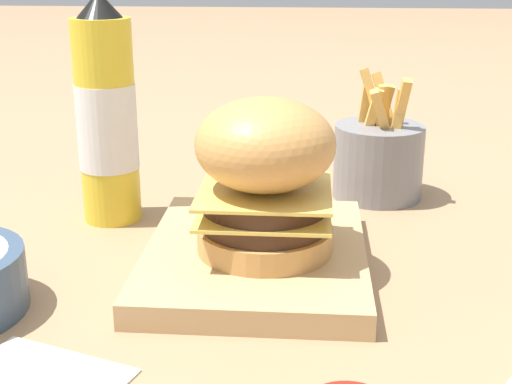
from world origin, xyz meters
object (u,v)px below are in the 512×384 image
object	(u,v)px
serving_board	(256,256)
ketchup_bottle	(107,118)
fries_basket	(379,158)
burger	(265,175)

from	to	relation	value
serving_board	ketchup_bottle	bearing A→B (deg)	-124.84
fries_basket	ketchup_bottle	bearing A→B (deg)	-71.70
ketchup_bottle	fries_basket	bearing A→B (deg)	108.30
ketchup_bottle	fries_basket	distance (m)	0.31
serving_board	fries_basket	bearing A→B (deg)	148.98
ketchup_bottle	serving_board	bearing A→B (deg)	55.16
ketchup_bottle	fries_basket	world-z (taller)	ketchup_bottle
serving_board	burger	size ratio (longest dim) A/B	1.82
burger	ketchup_bottle	bearing A→B (deg)	-125.65
burger	fries_basket	world-z (taller)	burger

